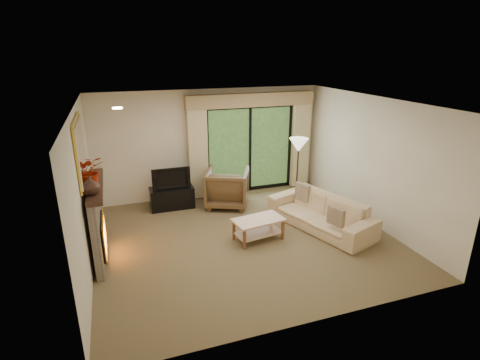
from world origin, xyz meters
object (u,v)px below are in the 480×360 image
object	(u,v)px
armchair	(227,188)
coffee_table	(258,229)
sofa	(321,213)
media_console	(172,198)

from	to	relation	value
armchair	coffee_table	xyz separation A→B (m)	(0.07, -1.78, -0.23)
armchair	sofa	bearing A→B (deg)	154.50
media_console	sofa	bearing A→B (deg)	-36.48
media_console	coffee_table	size ratio (longest dim) A/B	1.04
media_console	sofa	size ratio (longest dim) A/B	0.44
armchair	coffee_table	bearing A→B (deg)	116.65
armchair	coffee_table	world-z (taller)	armchair
media_console	armchair	world-z (taller)	armchair
media_console	armchair	bearing A→B (deg)	-12.53
armchair	sofa	distance (m)	2.25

